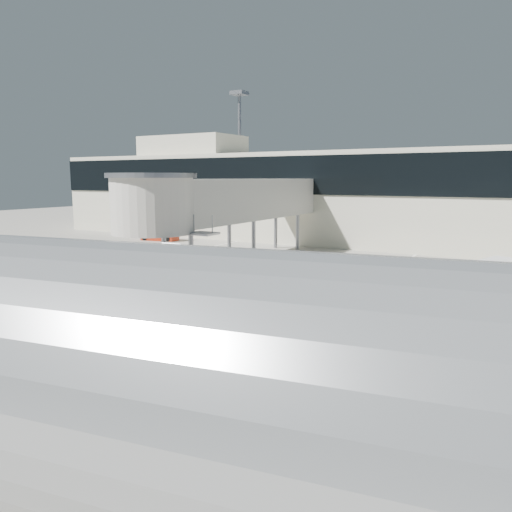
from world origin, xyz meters
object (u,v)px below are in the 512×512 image
at_px(box_cart_near, 101,294).
at_px(belt_loader, 160,233).
at_px(box_cart_far, 112,289).
at_px(baggage_tug, 204,295).
at_px(minivan, 495,277).
at_px(suitcase_cart, 276,291).
at_px(ground_worker, 14,310).

xyz_separation_m(box_cart_near, belt_loader, (-13.78, 19.87, 0.09)).
bearing_deg(box_cart_near, box_cart_far, 128.14).
xyz_separation_m(baggage_tug, minivan, (10.96, 8.45, 0.45)).
relative_size(baggage_tug, suitcase_cart, 0.80).
distance_m(baggage_tug, box_cart_near, 4.78).
bearing_deg(box_cart_far, baggage_tug, 30.24).
bearing_deg(minivan, box_cart_near, -127.95).
distance_m(ground_worker, belt_loader, 28.25).
relative_size(baggage_tug, minivan, 0.57).
relative_size(box_cart_far, belt_loader, 0.88).
bearing_deg(suitcase_cart, box_cart_near, -142.05).
bearing_deg(box_cart_far, suitcase_cart, 47.97).
height_order(suitcase_cart, box_cart_near, box_cart_near).
relative_size(baggage_tug, box_cart_far, 0.88).
xyz_separation_m(suitcase_cart, minivan, (8.81, 5.70, 0.57)).
bearing_deg(suitcase_cart, belt_loader, 145.79).
xyz_separation_m(baggage_tug, belt_loader, (-18.18, 17.99, 0.04)).
relative_size(box_cart_near, box_cart_far, 1.16).
bearing_deg(ground_worker, minivan, 34.50).
bearing_deg(baggage_tug, suitcase_cart, 29.73).
bearing_deg(belt_loader, minivan, -26.58).
height_order(suitcase_cart, box_cart_far, suitcase_cart).
height_order(minivan, belt_loader, minivan).
relative_size(suitcase_cart, box_cart_near, 0.95).
distance_m(ground_worker, minivan, 21.11).
relative_size(suitcase_cart, minivan, 0.71).
xyz_separation_m(baggage_tug, box_cart_near, (-4.39, -1.89, -0.05)).
distance_m(baggage_tug, suitcase_cart, 3.49).
bearing_deg(minivan, ground_worker, -117.01).
bearing_deg(belt_loader, suitcase_cart, -45.32).
xyz_separation_m(box_cart_far, minivan, (15.87, 9.18, 0.59)).
distance_m(box_cart_far, belt_loader, 22.94).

